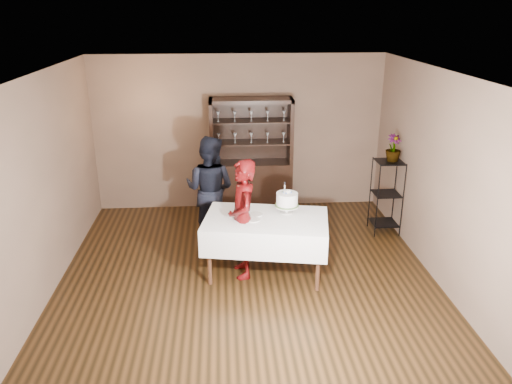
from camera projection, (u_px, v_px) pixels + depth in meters
The scene contains 14 objects.
floor at pixel (247, 273), 6.84m from camera, with size 5.00×5.00×0.00m, color black.
ceiling at pixel (246, 72), 5.89m from camera, with size 5.00×5.00×0.00m, color silver.
back_wall at pixel (239, 133), 8.70m from camera, with size 5.00×0.02×2.70m, color brown.
wall_left at pixel (46, 185), 6.20m from camera, with size 0.02×5.00×2.70m, color brown.
wall_right at pixel (437, 176), 6.53m from camera, with size 0.02×5.00×2.70m, color brown.
china_hutch at pixel (251, 175), 8.72m from camera, with size 1.40×0.48×2.00m.
plant_etagere at pixel (386, 194), 7.88m from camera, with size 0.42×0.42×1.20m.
cake_table at pixel (266, 231), 6.65m from camera, with size 1.77×1.27×0.81m.
woman at pixel (243, 219), 6.55m from camera, with size 0.59×0.39×1.62m, color #3E0507.
man at pixel (210, 189), 7.58m from camera, with size 0.80×0.63×1.65m, color black.
cake at pixel (287, 200), 6.69m from camera, with size 0.37×0.37×0.45m.
plate_near at pixel (254, 220), 6.51m from camera, with size 0.18×0.18×0.01m, color silver.
plate_far at pixel (256, 214), 6.68m from camera, with size 0.18×0.18×0.01m, color silver.
potted_plant at pixel (393, 148), 7.63m from camera, with size 0.23×0.23×0.42m, color #446932.
Camera 1 is at (-0.30, -6.01, 3.44)m, focal length 35.00 mm.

